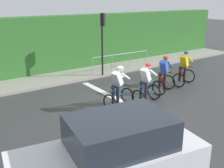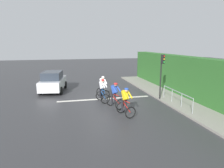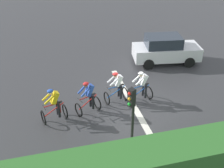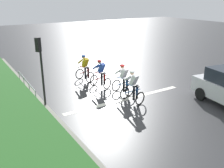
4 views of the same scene
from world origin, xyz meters
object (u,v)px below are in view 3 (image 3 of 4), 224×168
Objects in this scene: car_white at (165,49)px; cyclist_lead at (54,106)px; cyclist_second at (88,98)px; cyclist_fourth at (142,87)px; traffic_light_near_crossing at (132,117)px; pedestrian_railing_kerbside at (92,164)px; cyclist_mid at (117,88)px.

cyclist_lead is at bearing 120.89° from car_white.
cyclist_second is 1.00× the size of cyclist_fourth.
pedestrian_railing_kerbside is at bearing 105.19° from traffic_light_near_crossing.
traffic_light_near_crossing reaches higher than cyclist_lead.
cyclist_second is 6.98m from car_white.
cyclist_lead is 0.44× the size of pedestrian_railing_kerbside.
cyclist_fourth is 0.39× the size of car_white.
car_white is (4.33, -7.24, 0.08)m from cyclist_lead.
cyclist_second is 0.44× the size of pedestrian_railing_kerbside.
car_white is 1.29× the size of traffic_light_near_crossing.
cyclist_mid is 5.46m from car_white.
car_white is 10.30m from pedestrian_railing_kerbside.
pedestrian_railing_kerbside is (-4.60, 2.15, -0.00)m from cyclist_mid.
traffic_light_near_crossing reaches higher than cyclist_fourth.
traffic_light_near_crossing is at bearing 171.14° from cyclist_mid.
cyclist_second is 4.11m from pedestrian_railing_kerbside.
traffic_light_near_crossing is (-7.76, 4.79, 1.35)m from car_white.
cyclist_second is at bearing 13.27° from traffic_light_near_crossing.
car_white is at bearing -37.61° from cyclist_fourth.
cyclist_fourth is (0.53, -4.31, 0.00)m from cyclist_lead.
traffic_light_near_crossing is at bearing 154.86° from cyclist_fourth.
car_white is (3.81, -2.93, 0.08)m from cyclist_fourth.
cyclist_mid is (0.76, -3.11, 0.00)m from cyclist_lead.
cyclist_mid reaches higher than pedestrian_railing_kerbside.
cyclist_mid is 5.07m from pedestrian_railing_kerbside.
cyclist_mid is at bearing -76.17° from cyclist_lead.
cyclist_lead is at bearing 96.95° from cyclist_fourth.
cyclist_lead is 4.45m from traffic_light_near_crossing.
cyclist_lead is 0.50× the size of traffic_light_near_crossing.
cyclist_fourth is 0.50× the size of traffic_light_near_crossing.
pedestrian_railing_kerbside is (-8.16, 6.28, -0.08)m from car_white.
cyclist_fourth is at bearing -83.05° from cyclist_lead.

